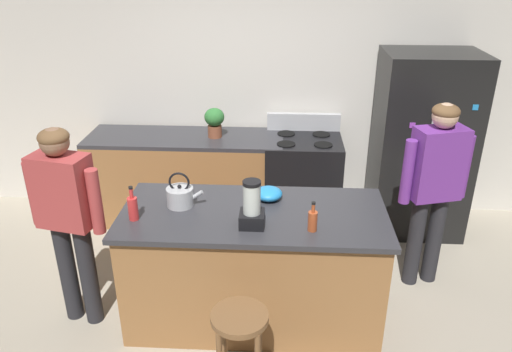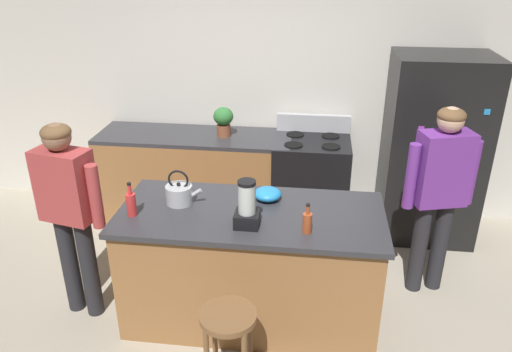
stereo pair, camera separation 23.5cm
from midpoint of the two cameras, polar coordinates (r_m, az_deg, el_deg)
The scene contains 15 objects.
ground_plane at distance 4.13m, azimuth -1.94°, elevation -15.67°, with size 14.00×14.00×0.00m, color #B2A893.
back_wall at distance 5.26m, azimuth -0.25°, elevation 10.13°, with size 8.00×0.10×2.70m, color silver.
kitchen_island at distance 3.84m, azimuth -2.04°, elevation -10.31°, with size 1.94×0.88×0.94m.
back_counter_run at distance 5.30m, azimuth -9.17°, elevation -0.24°, with size 2.00×0.64×0.94m.
refrigerator at distance 5.11m, azimuth 17.29°, elevation 3.37°, with size 0.90×0.73×1.82m.
stove_range at distance 5.15m, azimuth 4.06°, elevation -0.58°, with size 0.76×0.65×1.12m.
person_by_island_left at distance 3.85m, azimuth -22.62°, elevation -3.73°, with size 0.60×0.30×1.59m.
person_by_sink_right at distance 4.20m, azimuth 18.39°, elevation -0.47°, with size 0.59×0.32×1.62m.
bar_stool at distance 3.24m, azimuth -4.05°, elevation -17.57°, with size 0.36×0.36×0.64m.
potted_plant at distance 5.00m, azimuth -6.16°, elevation 6.36°, with size 0.20×0.20×0.30m.
blender_appliance at distance 3.36m, azimuth -2.46°, elevation -3.65°, with size 0.17×0.17×0.34m.
bottle_cooking_sauce at distance 3.34m, azimuth 4.54°, elevation -5.13°, with size 0.06×0.06×0.22m.
bottle_soda at distance 3.59m, azimuth -15.83°, elevation -3.54°, with size 0.07×0.07×0.26m.
mixing_bowl at distance 3.75m, azimuth -0.34°, elevation -2.07°, with size 0.21×0.21×0.09m, color #268CD8.
tea_kettle at distance 3.71m, azimuth -10.52°, elevation -2.28°, with size 0.28×0.20×0.27m.
Camera 1 is at (0.20, -3.14, 2.68)m, focal length 34.73 mm.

